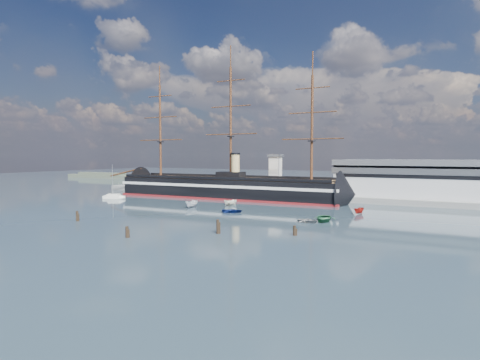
% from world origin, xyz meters
% --- Properties ---
extents(ground, '(600.00, 600.00, 0.00)m').
position_xyz_m(ground, '(0.00, 40.00, 0.00)').
color(ground, '#283A46').
rests_on(ground, ground).
extents(quay, '(180.00, 18.00, 2.00)m').
position_xyz_m(quay, '(10.00, 76.00, 0.00)').
color(quay, slate).
rests_on(quay, ground).
extents(warehouse, '(63.00, 21.00, 11.60)m').
position_xyz_m(warehouse, '(58.00, 80.00, 7.98)').
color(warehouse, '#B7BABC').
rests_on(warehouse, ground).
extents(quay_tower, '(5.00, 5.00, 15.00)m').
position_xyz_m(quay_tower, '(3.00, 73.00, 9.75)').
color(quay_tower, silver).
rests_on(quay_tower, ground).
extents(shoreline, '(120.00, 10.00, 4.00)m').
position_xyz_m(shoreline, '(-139.23, 135.00, 1.45)').
color(shoreline, '#3F4C38').
rests_on(shoreline, ground).
extents(warship, '(113.09, 18.64, 53.94)m').
position_xyz_m(warship, '(-13.68, 60.00, 4.04)').
color(warship, black).
rests_on(warship, ground).
extents(sailboat, '(8.51, 5.08, 13.09)m').
position_xyz_m(sailboat, '(-49.26, 38.47, 0.83)').
color(sailboat, white).
rests_on(sailboat, ground).
extents(motorboat_a, '(6.93, 2.64, 2.76)m').
position_xyz_m(motorboat_a, '(-7.79, 30.91, 0.00)').
color(motorboat_a, silver).
rests_on(motorboat_a, ground).
extents(motorboat_b, '(2.70, 4.03, 1.75)m').
position_xyz_m(motorboat_b, '(9.13, 27.12, 0.00)').
color(motorboat_b, navy).
rests_on(motorboat_b, ground).
extents(motorboat_c, '(5.95, 4.70, 2.27)m').
position_xyz_m(motorboat_c, '(0.13, 41.87, 0.00)').
color(motorboat_c, white).
rests_on(motorboat_c, ground).
extents(motorboat_d, '(6.25, 6.48, 2.31)m').
position_xyz_m(motorboat_d, '(0.33, 41.12, 0.00)').
color(motorboat_d, beige).
rests_on(motorboat_d, ground).
extents(motorboat_e, '(1.37, 3.26, 1.50)m').
position_xyz_m(motorboat_e, '(33.99, 20.93, 0.00)').
color(motorboat_e, gray).
rests_on(motorboat_e, ground).
extents(motorboat_f, '(5.87, 3.45, 2.21)m').
position_xyz_m(motorboat_f, '(42.02, 41.82, 0.00)').
color(motorboat_f, '#A11710').
rests_on(motorboat_f, ground).
extents(motorboat_g, '(5.02, 2.66, 2.23)m').
position_xyz_m(motorboat_g, '(36.82, 24.80, 0.00)').
color(motorboat_g, '#255E39').
rests_on(motorboat_g, ground).
extents(piling_near_left, '(0.64, 0.64, 3.25)m').
position_xyz_m(piling_near_left, '(-18.11, -4.37, 0.00)').
color(piling_near_left, black).
rests_on(piling_near_left, ground).
extents(piling_near_mid, '(0.64, 0.64, 3.01)m').
position_xyz_m(piling_near_mid, '(7.56, -13.57, 0.00)').
color(piling_near_mid, black).
rests_on(piling_near_mid, ground).
extents(piling_near_right, '(0.64, 0.64, 3.74)m').
position_xyz_m(piling_near_right, '(21.56, -1.35, 0.00)').
color(piling_near_right, black).
rests_on(piling_near_right, ground).
extents(piling_far_right, '(0.64, 0.64, 2.78)m').
position_xyz_m(piling_far_right, '(36.64, 4.41, 0.00)').
color(piling_far_right, black).
rests_on(piling_far_right, ground).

